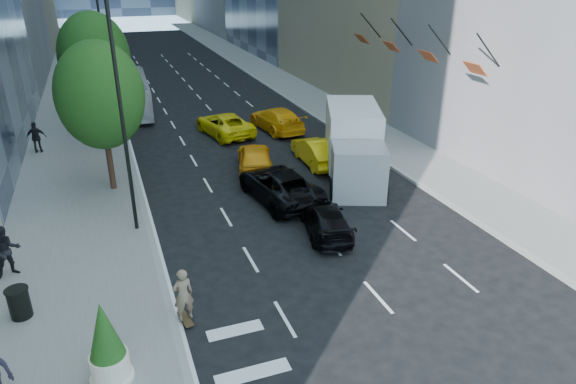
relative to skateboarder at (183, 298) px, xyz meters
name	(u,v)px	position (x,y,z in m)	size (l,w,h in m)	color
ground	(309,248)	(5.60, 3.00, -0.93)	(160.00, 160.00, 0.00)	black
sidewalk_left	(79,100)	(-3.40, 33.00, -0.86)	(6.00, 120.00, 0.15)	slate
sidewalk_right	(286,84)	(15.60, 33.00, -0.86)	(4.00, 120.00, 0.15)	slate
lamp_near	(124,100)	(-0.72, 7.00, 4.88)	(2.13, 0.22, 10.00)	black
lamp_far	(106,42)	(-0.72, 25.00, 4.88)	(2.13, 0.22, 10.00)	black
tree_near	(100,96)	(-1.60, 12.00, 4.04)	(4.20, 4.20, 7.46)	black
tree_mid	(94,56)	(-1.60, 22.00, 4.39)	(4.50, 4.50, 7.99)	black
tree_far	(92,42)	(-1.60, 35.00, 3.69)	(3.90, 3.90, 6.92)	black
traffic_signal	(100,35)	(-0.80, 43.00, 3.30)	(2.48, 0.53, 5.20)	black
facade_flags	(411,48)	(16.24, 13.00, 5.25)	(1.85, 13.30, 2.05)	black
skateboarder	(183,298)	(0.00, 0.00, 0.00)	(0.68, 0.45, 1.86)	#7D664E
black_sedan_lincoln	(280,185)	(6.10, 8.00, -0.15)	(2.60, 5.64, 1.57)	black
black_sedan_mercedes	(326,220)	(6.80, 4.00, -0.30)	(1.77, 4.35, 1.26)	black
taxi_a	(255,157)	(6.10, 12.22, -0.14)	(1.87, 4.64, 1.58)	orange
taxi_b	(317,151)	(9.80, 12.00, -0.16)	(1.62, 4.65, 1.53)	yellow
taxi_c	(225,124)	(6.10, 19.32, -0.18)	(2.50, 5.43, 1.51)	yellow
taxi_d	(277,119)	(9.80, 19.09, -0.13)	(2.25, 5.53, 1.60)	#FFAA0D
city_bus	(132,93)	(0.80, 27.99, 0.51)	(2.42, 10.35, 2.88)	silver
box_truck	(354,143)	(10.94, 9.62, 0.92)	(5.35, 8.08, 3.65)	silver
pedestrian_a	(7,251)	(-5.60, 4.78, 0.23)	(0.98, 0.76, 2.01)	black
pedestrian_b	(36,137)	(-5.60, 19.33, 0.18)	(1.13, 0.47, 1.93)	black
trash_can	(19,303)	(-5.01, 1.94, -0.28)	(0.67, 0.67, 1.01)	black
planter_shrub	(106,344)	(-2.38, -2.00, 0.43)	(1.06, 1.06, 2.55)	beige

